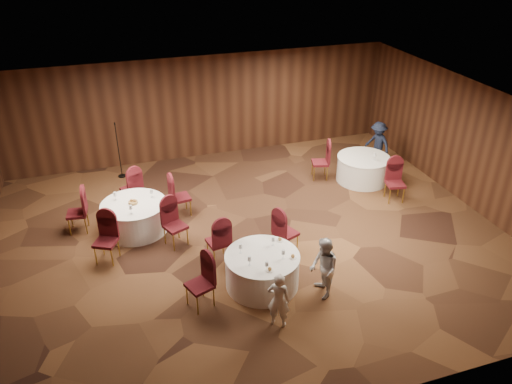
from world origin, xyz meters
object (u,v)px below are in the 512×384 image
object	(u,v)px
table_left	(135,216)
woman_b	(324,268)
table_right	(363,169)
woman_a	(279,300)
table_main	(262,270)
man_c	(378,143)
mic_stand	(120,161)

from	to	relation	value
table_left	woman_b	world-z (taller)	woman_b
table_right	woman_a	size ratio (longest dim) A/B	1.28
table_main	woman_a	xyz separation A→B (m)	(-0.08, -1.20, 0.21)
table_main	woman_a	size ratio (longest dim) A/B	1.31
table_left	woman_a	distance (m)	4.70
table_main	man_c	world-z (taller)	man_c
woman_b	table_main	bearing A→B (deg)	-116.71
woman_a	table_left	bearing A→B (deg)	-28.51
table_right	woman_a	world-z (taller)	woman_a
table_right	woman_b	world-z (taller)	woman_b
table_main	man_c	distance (m)	6.89
table_right	mic_stand	xyz separation A→B (m)	(-6.67, 2.43, 0.12)
mic_stand	woman_b	bearing A→B (deg)	-62.88
table_left	man_c	xyz separation A→B (m)	(7.52, 1.50, 0.31)
table_left	table_right	world-z (taller)	same
woman_a	mic_stand	bearing A→B (deg)	-38.76
woman_b	mic_stand	bearing A→B (deg)	-147.06
man_c	woman_b	bearing A→B (deg)	-58.45
table_main	man_c	size ratio (longest dim) A/B	1.12
table_main	table_left	xyz separation A→B (m)	(-2.28, 2.96, -0.00)
mic_stand	woman_b	size ratio (longest dim) A/B	1.26
woman_a	table_right	bearing A→B (deg)	-98.75
table_main	table_right	bearing A→B (deg)	39.96
table_main	woman_b	distance (m)	1.29
woman_a	woman_b	distance (m)	1.26
table_right	man_c	distance (m)	1.32
woman_a	woman_b	xyz separation A→B (m)	(1.14, 0.52, 0.07)
table_right	woman_a	bearing A→B (deg)	-132.40
table_right	mic_stand	bearing A→B (deg)	159.99
table_right	woman_a	distance (m)	6.49
table_right	table_main	bearing A→B (deg)	-140.04
table_left	table_right	distance (m)	6.60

